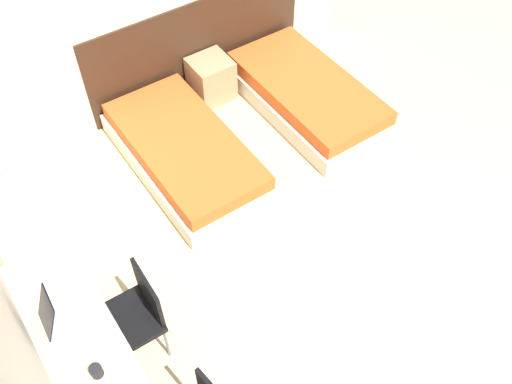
% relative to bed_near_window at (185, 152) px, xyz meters
% --- Properties ---
extents(headboard_panel, '(2.61, 0.03, 1.07)m').
position_rel_bed_near_window_xyz_m(headboard_panel, '(0.77, 0.98, 0.36)').
color(headboard_panel, '#382316').
rests_on(headboard_panel, ground_plane).
extents(bed_near_window, '(0.98, 1.90, 0.36)m').
position_rel_bed_near_window_xyz_m(bed_near_window, '(0.00, 0.00, 0.00)').
color(bed_near_window, beige).
rests_on(bed_near_window, ground_plane).
extents(bed_near_door, '(0.98, 1.90, 0.36)m').
position_rel_bed_near_window_xyz_m(bed_near_door, '(1.53, 0.00, 0.00)').
color(bed_near_door, beige).
rests_on(bed_near_door, ground_plane).
extents(nightstand, '(0.43, 0.41, 0.49)m').
position_rel_bed_near_window_xyz_m(nightstand, '(0.77, 0.74, 0.07)').
color(nightstand, tan).
rests_on(nightstand, ground_plane).
extents(radiator, '(0.79, 0.12, 0.59)m').
position_rel_bed_near_window_xyz_m(radiator, '(-1.21, 0.90, 0.12)').
color(radiator, silver).
rests_on(radiator, ground_plane).
extents(chair_near_laptop, '(0.46, 0.46, 0.88)m').
position_rel_bed_near_window_xyz_m(chair_near_laptop, '(-1.26, -1.49, 0.33)').
color(chair_near_laptop, black).
rests_on(chair_near_laptop, ground_plane).
extents(laptop, '(0.35, 0.26, 0.33)m').
position_rel_bed_near_window_xyz_m(laptop, '(-1.70, -1.41, 0.67)').
color(laptop, silver).
rests_on(laptop, desk).
extents(mug, '(0.08, 0.08, 0.09)m').
position_rel_bed_near_window_xyz_m(mug, '(-1.67, -1.89, 0.65)').
color(mug, black).
rests_on(mug, desk).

